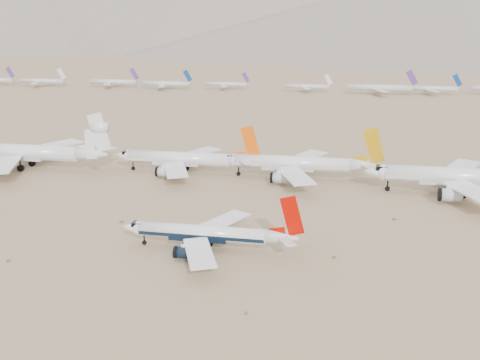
{
  "coord_description": "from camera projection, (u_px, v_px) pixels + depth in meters",
  "views": [
    {
      "loc": [
        29.65,
        -122.1,
        49.98
      ],
      "look_at": [
        -3.99,
        36.28,
        7.0
      ],
      "focal_mm": 45.0,
      "sensor_mm": 36.0,
      "label": 1
    }
  ],
  "objects": [
    {
      "name": "row2_gold_tail",
      "position": [
        298.0,
        164.0,
        194.95
      ],
      "size": [
        50.51,
        49.4,
        17.98
      ],
      "color": "white",
      "rests_on": "ground"
    },
    {
      "name": "row2_orange_tail",
      "position": [
        185.0,
        159.0,
        202.64
      ],
      "size": [
        47.94,
        46.9,
        17.1
      ],
      "color": "white",
      "rests_on": "ground"
    },
    {
      "name": "distant_storage_row",
      "position": [
        394.0,
        88.0,
        422.27
      ],
      "size": [
        625.61,
        61.26,
        15.28
      ],
      "color": "silver",
      "rests_on": "ground"
    },
    {
      "name": "row2_navy_widebody",
      "position": [
        465.0,
        177.0,
        176.41
      ],
      "size": [
        55.57,
        54.34,
        19.77
      ],
      "color": "white",
      "rests_on": "ground"
    },
    {
      "name": "main_airliner",
      "position": [
        210.0,
        234.0,
        134.44
      ],
      "size": [
        39.44,
        38.52,
        13.92
      ],
      "color": "white",
      "rests_on": "ground"
    },
    {
      "name": "ground",
      "position": [
        224.0,
        252.0,
        134.21
      ],
      "size": [
        7000.0,
        7000.0,
        0.0
      ],
      "primitive_type": "plane",
      "color": "#836B4C",
      "rests_on": "ground"
    },
    {
      "name": "desert_scrub",
      "position": [
        203.0,
        318.0,
        103.85
      ],
      "size": [
        273.9,
        121.67,
        0.63
      ],
      "color": "brown",
      "rests_on": "ground"
    },
    {
      "name": "row2_white_trijet",
      "position": [
        29.0,
        152.0,
        207.84
      ],
      "size": [
        58.57,
        57.24,
        20.76
      ],
      "color": "white",
      "rests_on": "ground"
    }
  ]
}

